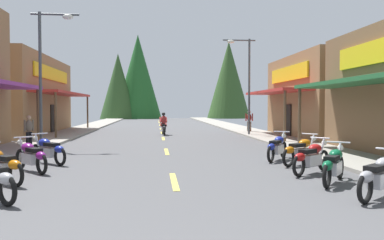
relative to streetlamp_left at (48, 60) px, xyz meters
The scene contains 20 objects.
ground 10.34m from the streetlamp_left, 55.11° to the left, with size 10.70×78.85×0.10m, color #4C4C4F.
sidewalk_left 8.84m from the streetlamp_left, 99.11° to the left, with size 2.62×78.85×0.12m, color gray.
sidewalk_right 14.91m from the streetlamp_left, 32.75° to the left, with size 2.62×78.85×0.12m, color gray.
centerline_dashes 12.37m from the streetlamp_left, 62.35° to the left, with size 0.16×51.61×0.01m.
storefront_left_far 12.26m from the streetlamp_left, 118.26° to the left, with size 8.31×12.69×5.54m.
storefront_right_far 17.99m from the streetlamp_left, 18.08° to the left, with size 9.20×9.32×5.18m.
streetlamp_left is the anchor object (origin of this frame).
streetlamp_right 12.89m from the streetlamp_left, 32.80° to the left, with size 2.18×0.30×6.45m.
motorcycle_parked_right_0 14.93m from the streetlamp_left, 48.01° to the right, with size 1.76×1.39×1.04m.
motorcycle_parked_right_1 13.62m from the streetlamp_left, 44.05° to the right, with size 1.37×1.77×1.04m.
motorcycle_parked_right_2 12.69m from the streetlamp_left, 39.00° to the right, with size 1.69×1.46×1.04m.
motorcycle_parked_right_3 12.02m from the streetlamp_left, 31.27° to the right, with size 1.78×1.36×1.04m.
motorcycle_parked_right_4 11.10m from the streetlamp_left, 26.91° to the right, with size 1.31×1.81×1.04m.
motorcycle_parked_left_1 9.18m from the streetlamp_left, 83.11° to the right, with size 1.68×1.48×1.04m.
motorcycle_parked_left_2 7.59m from the streetlamp_left, 79.52° to the right, with size 1.45×1.70×1.04m.
motorcycle_parked_left_3 6.24m from the streetlamp_left, 75.45° to the right, with size 1.60×1.57×1.04m.
rider_cruising_lead 10.59m from the streetlamp_left, 56.67° to the left, with size 0.60×2.14×1.57m.
pedestrian_by_shop 15.97m from the streetlamp_left, 40.31° to the left, with size 0.55×0.35×1.67m.
pedestrian_browsing 3.36m from the streetlamp_left, 165.56° to the left, with size 0.40×0.51×1.55m.
treeline_backdrop 47.33m from the streetlamp_left, 82.18° to the left, with size 24.89×9.18×13.87m.
Camera 1 is at (-0.49, -1.98, 1.96)m, focal length 36.65 mm.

